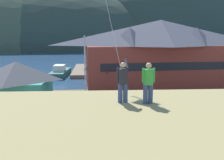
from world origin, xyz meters
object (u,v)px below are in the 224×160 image
at_px(parked_car_front_row_red, 72,102).
at_px(parked_car_mid_row_near, 62,128).
at_px(storage_shed_near_lot, 17,87).
at_px(parked_car_back_row_left, 159,128).
at_px(wharf_dock, 82,70).
at_px(parking_light_pole, 85,65).
at_px(parked_car_lone_by_shed, 136,103).
at_px(harbor_lodge, 160,51).
at_px(moored_boat_wharfside, 60,72).
at_px(storage_shed_waterside, 103,72).
at_px(person_kite_flyer, 123,81).
at_px(parked_car_mid_row_center, 196,102).
at_px(person_companion, 148,82).

distance_m(parked_car_front_row_red, parked_car_mid_row_near, 7.47).
distance_m(storage_shed_near_lot, parked_car_back_row_left, 15.13).
distance_m(storage_shed_near_lot, parked_car_front_row_red, 5.76).
relative_size(wharf_dock, parking_light_pole, 1.97).
xyz_separation_m(wharf_dock, parked_car_mid_row_near, (0.47, -34.18, 0.71)).
xyz_separation_m(storage_shed_near_lot, parked_car_front_row_red, (5.48, 0.22, -1.78)).
bearing_deg(parked_car_lone_by_shed, harbor_lodge, 68.10).
bearing_deg(parked_car_lone_by_shed, parking_light_pole, 142.44).
xyz_separation_m(moored_boat_wharfside, parked_car_back_row_left, (11.74, -30.09, 0.34)).
distance_m(storage_shed_waterside, parked_car_mid_row_near, 20.29).
bearing_deg(moored_boat_wharfside, storage_shed_waterside, -51.30).
height_order(wharf_dock, parking_light_pole, parking_light_pole).
height_order(storage_shed_near_lot, parked_car_back_row_left, storage_shed_near_lot).
height_order(harbor_lodge, person_kite_flyer, harbor_lodge).
distance_m(wharf_dock, parked_car_front_row_red, 26.73).
height_order(parked_car_back_row_left, person_kite_flyer, person_kite_flyer).
bearing_deg(moored_boat_wharfside, parked_car_front_row_red, -79.20).
xyz_separation_m(harbor_lodge, wharf_dock, (-13.03, 12.97, -4.98)).
height_order(storage_shed_near_lot, parked_car_front_row_red, storage_shed_near_lot).
bearing_deg(parking_light_pole, person_kite_flyer, -82.72).
relative_size(moored_boat_wharfside, parked_car_front_row_red, 2.01).
bearing_deg(parked_car_lone_by_shed, parked_car_mid_row_near, -135.07).
relative_size(storage_shed_waterside, person_kite_flyer, 3.24).
distance_m(harbor_lodge, wharf_dock, 19.05).
bearing_deg(wharf_dock, storage_shed_waterside, -73.77).
xyz_separation_m(storage_shed_waterside, parked_car_front_row_red, (-3.62, -12.45, -1.21)).
relative_size(storage_shed_near_lot, parked_car_mid_row_center, 1.59).
xyz_separation_m(storage_shed_near_lot, storage_shed_waterside, (9.10, 12.67, -0.56)).
bearing_deg(parked_car_back_row_left, parked_car_lone_by_shed, 96.53).
distance_m(parked_car_lone_by_shed, person_companion, 16.87).
bearing_deg(wharf_dock, parked_car_lone_by_shed, -75.29).
bearing_deg(moored_boat_wharfside, parked_car_mid_row_center, -52.39).
relative_size(harbor_lodge, wharf_dock, 1.61).
xyz_separation_m(wharf_dock, person_kite_flyer, (4.35, -43.10, 6.21)).
bearing_deg(person_kite_flyer, person_companion, -11.19).
distance_m(storage_shed_near_lot, person_companion, 19.73).
distance_m(moored_boat_wharfside, person_companion, 40.36).
height_order(moored_boat_wharfside, parked_car_mid_row_center, moored_boat_wharfside).
xyz_separation_m(storage_shed_waterside, parked_car_lone_by_shed, (3.06, -13.19, -1.21)).
bearing_deg(parked_car_front_row_red, parked_car_back_row_left, -46.21).
height_order(wharf_dock, parked_car_back_row_left, parked_car_back_row_left).
height_order(harbor_lodge, parked_car_lone_by_shed, harbor_lodge).
relative_size(harbor_lodge, parked_car_mid_row_center, 5.79).
xyz_separation_m(parked_car_back_row_left, parking_light_pole, (-6.20, 11.21, 3.49)).
bearing_deg(person_companion, parked_car_back_row_left, 73.40).
distance_m(parked_car_mid_row_near, person_companion, 11.73).
relative_size(harbor_lodge, person_kite_flyer, 13.37).
bearing_deg(storage_shed_waterside, person_companion, -87.54).
distance_m(moored_boat_wharfside, parked_car_mid_row_center, 28.67).
xyz_separation_m(parked_car_front_row_red, person_companion, (4.87, -16.60, 5.48)).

